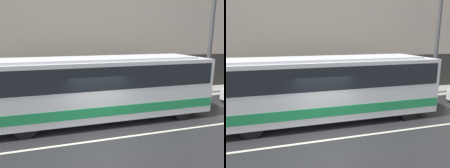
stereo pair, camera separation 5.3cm
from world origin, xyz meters
TOP-DOWN VIEW (x-y plane):
  - ground_plane at (0.00, 0.00)m, footprint 60.00×60.00m
  - sidewalk at (0.00, 5.31)m, footprint 60.00×2.63m
  - building_facade at (0.00, 6.77)m, footprint 60.00×0.35m
  - lane_stripe at (0.00, 0.00)m, footprint 54.00×0.14m
  - transit_bus at (0.26, 2.19)m, footprint 11.56×2.59m
  - utility_pole_near at (8.82, 4.66)m, footprint 0.28×0.28m
  - pedestrian_waiting at (-3.97, 5.45)m, footprint 0.36×0.36m

SIDE VIEW (x-z plane):
  - ground_plane at x=0.00m, z-range 0.00..0.00m
  - lane_stripe at x=0.00m, z-range 0.00..0.01m
  - sidewalk at x=0.00m, z-range 0.00..0.18m
  - pedestrian_waiting at x=-3.97m, z-range 0.13..1.91m
  - transit_bus at x=0.26m, z-range 0.21..3.43m
  - utility_pole_near at x=8.82m, z-range 0.18..7.56m
  - building_facade at x=0.00m, z-range -0.21..12.84m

